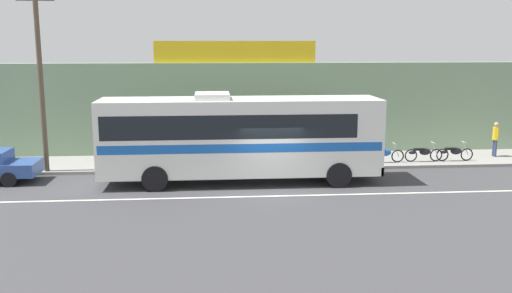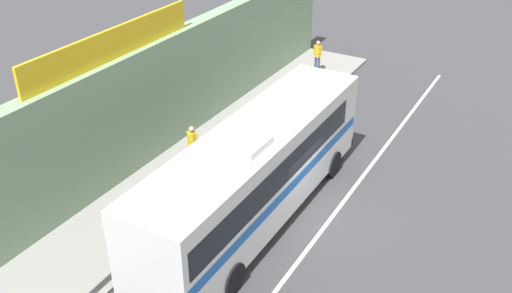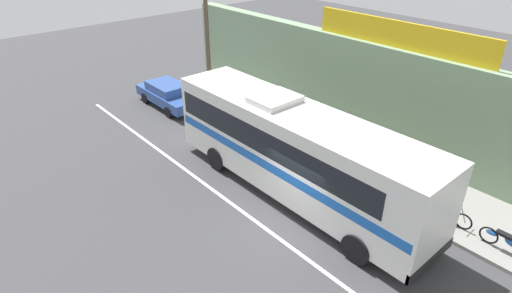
{
  "view_description": "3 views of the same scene",
  "coord_description": "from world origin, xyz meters",
  "px_view_note": "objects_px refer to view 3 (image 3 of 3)",
  "views": [
    {
      "loc": [
        -2.41,
        -21.36,
        5.82
      ],
      "look_at": [
        -0.52,
        1.69,
        1.49
      ],
      "focal_mm": 39.05,
      "sensor_mm": 36.0,
      "label": 1
    },
    {
      "loc": [
        -15.12,
        -6.55,
        12.18
      ],
      "look_at": [
        0.35,
        2.38,
        1.9
      ],
      "focal_mm": 39.93,
      "sensor_mm": 36.0,
      "label": 2
    },
    {
      "loc": [
        8.16,
        -8.63,
        9.69
      ],
      "look_at": [
        -3.61,
        1.63,
        1.06
      ],
      "focal_mm": 29.38,
      "sensor_mm": 36.0,
      "label": 3
    }
  ],
  "objects_px": {
    "parked_car": "(168,94)",
    "motorcycle_blue": "(447,210)",
    "pedestrian_by_curb": "(388,152)",
    "utility_pole": "(207,35)",
    "motorcycle_purple": "(510,243)",
    "intercity_bus": "(294,147)"
  },
  "relations": [
    {
      "from": "utility_pole",
      "to": "pedestrian_by_curb",
      "type": "xyz_separation_m",
      "value": [
        10.23,
        1.65,
        -3.15
      ]
    },
    {
      "from": "parked_car",
      "to": "motorcycle_purple",
      "type": "height_order",
      "value": "parked_car"
    },
    {
      "from": "parked_car",
      "to": "motorcycle_blue",
      "type": "xyz_separation_m",
      "value": [
        15.69,
        1.93,
        -0.17
      ]
    },
    {
      "from": "parked_car",
      "to": "pedestrian_by_curb",
      "type": "height_order",
      "value": "pedestrian_by_curb"
    },
    {
      "from": "utility_pole",
      "to": "motorcycle_purple",
      "type": "xyz_separation_m",
      "value": [
        15.59,
        0.49,
        -3.75
      ]
    },
    {
      "from": "parked_car",
      "to": "motorcycle_blue",
      "type": "distance_m",
      "value": 15.81
    },
    {
      "from": "parked_car",
      "to": "motorcycle_blue",
      "type": "relative_size",
      "value": 2.51
    },
    {
      "from": "parked_car",
      "to": "pedestrian_by_curb",
      "type": "distance_m",
      "value": 12.85
    },
    {
      "from": "intercity_bus",
      "to": "parked_car",
      "type": "relative_size",
      "value": 2.54
    },
    {
      "from": "motorcycle_purple",
      "to": "utility_pole",
      "type": "bearing_deg",
      "value": -178.21
    },
    {
      "from": "utility_pole",
      "to": "motorcycle_purple",
      "type": "relative_size",
      "value": 4.11
    },
    {
      "from": "pedestrian_by_curb",
      "to": "motorcycle_purple",
      "type": "bearing_deg",
      "value": -12.2
    },
    {
      "from": "motorcycle_purple",
      "to": "motorcycle_blue",
      "type": "distance_m",
      "value": 2.15
    },
    {
      "from": "intercity_bus",
      "to": "pedestrian_by_curb",
      "type": "bearing_deg",
      "value": 65.93
    },
    {
      "from": "intercity_bus",
      "to": "motorcycle_blue",
      "type": "distance_m",
      "value": 5.84
    },
    {
      "from": "intercity_bus",
      "to": "utility_pole",
      "type": "distance_m",
      "value": 9.07
    },
    {
      "from": "parked_car",
      "to": "motorcycle_purple",
      "type": "xyz_separation_m",
      "value": [
        17.84,
        1.86,
        -0.17
      ]
    },
    {
      "from": "parked_car",
      "to": "pedestrian_by_curb",
      "type": "xyz_separation_m",
      "value": [
        12.48,
        3.02,
        0.43
      ]
    },
    {
      "from": "utility_pole",
      "to": "motorcycle_blue",
      "type": "xyz_separation_m",
      "value": [
        13.44,
        0.55,
        -3.75
      ]
    },
    {
      "from": "motorcycle_blue",
      "to": "utility_pole",
      "type": "bearing_deg",
      "value": -177.64
    },
    {
      "from": "motorcycle_blue",
      "to": "parked_car",
      "type": "bearing_deg",
      "value": -172.99
    },
    {
      "from": "parked_car",
      "to": "pedestrian_by_curb",
      "type": "relative_size",
      "value": 2.61
    }
  ]
}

